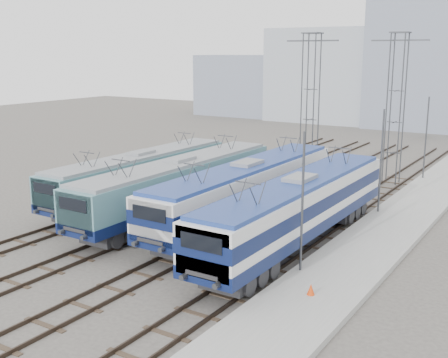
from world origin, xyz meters
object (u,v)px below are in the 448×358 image
at_px(catenary_tower_east, 396,102).
at_px(mast_mid, 381,164).
at_px(locomotive_far_left, 140,173).
at_px(locomotive_center_right, 246,188).
at_px(locomotive_far_right, 298,206).
at_px(mast_rear, 426,140).
at_px(mast_front, 302,206).
at_px(catenary_tower_west, 310,100).
at_px(locomotive_center_left, 178,183).
at_px(safety_cone, 311,289).

height_order(catenary_tower_east, mast_mid, catenary_tower_east).
distance_m(locomotive_far_left, locomotive_center_right, 9.02).
height_order(locomotive_far_left, locomotive_far_right, locomotive_far_right).
bearing_deg(locomotive_far_left, mast_mid, 20.77).
xyz_separation_m(locomotive_center_right, mast_rear, (6.35, 18.37, 1.13)).
distance_m(locomotive_center_right, mast_rear, 19.47).
bearing_deg(catenary_tower_east, mast_front, -84.55).
bearing_deg(catenary_tower_east, catenary_tower_west, -162.90).
bearing_deg(mast_rear, mast_front, -90.00).
distance_m(locomotive_center_left, mast_rear, 22.15).
bearing_deg(catenary_tower_west, mast_rear, 24.94).
bearing_deg(locomotive_center_right, safety_cone, -45.14).
relative_size(locomotive_far_right, catenary_tower_east, 1.55).
xyz_separation_m(locomotive_center_left, mast_rear, (10.85, 19.28, 1.23)).
bearing_deg(catenary_tower_east, mast_rear, 43.60).
bearing_deg(catenary_tower_east, locomotive_far_right, -89.23).
bearing_deg(mast_mid, mast_rear, 90.00).
bearing_deg(locomotive_center_right, locomotive_far_right, -25.15).
height_order(mast_front, safety_cone, mast_front).
height_order(locomotive_center_right, locomotive_far_right, locomotive_far_right).
xyz_separation_m(mast_front, mast_mid, (0.00, 12.00, 0.00)).
bearing_deg(locomotive_center_left, catenary_tower_east, 63.14).
bearing_deg(catenary_tower_west, locomotive_center_right, -81.10).
bearing_deg(safety_cone, mast_front, 124.04).
bearing_deg(locomotive_far_right, catenary_tower_east, 90.77).
bearing_deg(catenary_tower_west, mast_mid, -42.93).
height_order(catenary_tower_west, catenary_tower_east, same).
relative_size(locomotive_center_left, mast_rear, 2.60).
relative_size(catenary_tower_east, mast_mid, 1.71).
height_order(locomotive_center_right, catenary_tower_east, catenary_tower_east).
bearing_deg(locomotive_center_right, mast_front, -41.55).
relative_size(locomotive_center_right, catenary_tower_west, 1.55).
bearing_deg(catenary_tower_west, locomotive_far_right, -67.73).
bearing_deg(mast_front, catenary_tower_east, 95.45).
bearing_deg(mast_front, mast_rear, 90.00).
distance_m(catenary_tower_east, mast_mid, 10.69).
height_order(locomotive_center_right, mast_rear, mast_rear).
xyz_separation_m(locomotive_far_right, safety_cone, (3.43, -5.86, -1.83)).
distance_m(locomotive_center_left, catenary_tower_east, 19.85).
bearing_deg(locomotive_far_right, locomotive_far_left, 168.84).
xyz_separation_m(locomotive_far_left, locomotive_far_right, (13.50, -2.66, 0.23)).
bearing_deg(mast_rear, catenary_tower_west, -155.06).
distance_m(locomotive_far_left, mast_rear, 23.56).
bearing_deg(locomotive_center_left, locomotive_far_right, -7.66).
bearing_deg(locomotive_center_right, mast_rear, 70.93).
bearing_deg(mast_front, locomotive_far_right, 117.76).
bearing_deg(safety_cone, catenary_tower_east, 98.60).
xyz_separation_m(locomotive_far_left, safety_cone, (16.93, -8.52, -1.59)).
distance_m(catenary_tower_west, safety_cone, 25.30).
bearing_deg(locomotive_far_right, mast_rear, 84.84).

